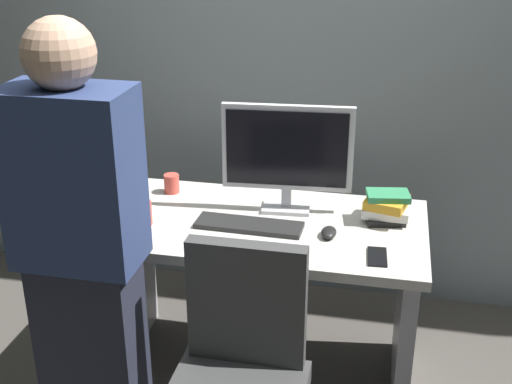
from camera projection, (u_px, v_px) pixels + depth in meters
name	position (u px, v px, depth m)	size (l,w,h in m)	color
ground_plane	(258.00, 369.00, 2.99)	(9.00, 9.00, 0.00)	#4C4742
wall_back	(294.00, 5.00, 3.15)	(6.40, 0.10, 3.00)	gray
desk	(258.00, 271.00, 2.79)	(1.36, 0.71, 0.74)	beige
person_at_desk	(83.00, 262.00, 2.18)	(0.40, 0.24, 1.64)	#262838
monitor	(287.00, 152.00, 2.70)	(0.54, 0.15, 0.46)	silver
keyboard	(249.00, 225.00, 2.64)	(0.43, 0.13, 0.02)	#262626
mouse	(329.00, 232.00, 2.56)	(0.06, 0.10, 0.03)	black
cup_near_keyboard	(143.00, 213.00, 2.65)	(0.08, 0.08, 0.10)	#D84C3F
cup_by_monitor	(172.00, 184.00, 2.96)	(0.07, 0.07, 0.08)	#D84C3F
book_stack	(386.00, 207.00, 2.67)	(0.19, 0.19, 0.13)	black
cell_phone	(377.00, 257.00, 2.41)	(0.07, 0.14, 0.01)	black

